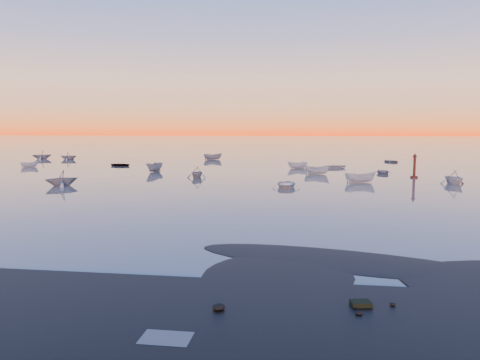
# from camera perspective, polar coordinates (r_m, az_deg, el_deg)

# --- Properties ---
(ground) EXTENTS (600.00, 600.00, 0.00)m
(ground) POSITION_cam_1_polar(r_m,az_deg,el_deg) (124.04, 4.17, 3.12)
(ground) COLOR #625A51
(ground) RESTS_ON ground
(mud_lobes) EXTENTS (140.00, 6.00, 0.07)m
(mud_lobes) POSITION_cam_1_polar(r_m,az_deg,el_deg) (25.15, -12.66, -9.81)
(mud_lobes) COLOR black
(mud_lobes) RESTS_ON ground
(moored_fleet) EXTENTS (124.00, 58.00, 1.20)m
(moored_fleet) POSITION_cam_1_polar(r_m,az_deg,el_deg) (77.35, 1.69, 1.19)
(moored_fleet) COLOR #B9BAB5
(moored_fleet) RESTS_ON ground
(boat_near_center) EXTENTS (1.94, 4.00, 1.35)m
(boat_near_center) POSITION_cam_1_polar(r_m,az_deg,el_deg) (61.82, 14.41, -0.30)
(boat_near_center) COLOR #B9BAB5
(boat_near_center) RESTS_ON ground
(boat_near_right) EXTENTS (4.18, 2.86, 1.34)m
(boat_near_right) POSITION_cam_1_polar(r_m,az_deg,el_deg) (64.09, 24.58, -0.45)
(boat_near_right) COLOR #B9BAB5
(boat_near_right) RESTS_ON ground
(channel_marker) EXTENTS (1.01, 1.01, 3.58)m
(channel_marker) POSITION_cam_1_polar(r_m,az_deg,el_deg) (70.03, 20.49, 1.42)
(channel_marker) COLOR #40120D
(channel_marker) RESTS_ON ground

